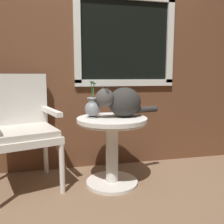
% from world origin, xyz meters
% --- Properties ---
extents(ground_plane, '(6.00, 6.00, 0.00)m').
position_xyz_m(ground_plane, '(0.00, 0.00, 0.00)').
color(ground_plane, '#7F6047').
extents(back_wall, '(4.00, 0.07, 2.60)m').
position_xyz_m(back_wall, '(0.02, 0.71, 1.30)').
color(back_wall, brown).
rests_on(back_wall, ground_plane).
extents(wicker_side_table, '(0.62, 0.62, 0.61)m').
position_xyz_m(wicker_side_table, '(0.17, 0.21, 0.42)').
color(wicker_side_table, silver).
rests_on(wicker_side_table, ground_plane).
extents(wicker_chair, '(0.69, 0.68, 0.99)m').
position_xyz_m(wicker_chair, '(-0.61, 0.36, 0.55)').
color(wicker_chair, silver).
rests_on(wicker_chair, ground_plane).
extents(cat, '(0.61, 0.32, 0.28)m').
position_xyz_m(cat, '(0.26, 0.23, 0.75)').
color(cat, '#33302D').
rests_on(cat, wicker_side_table).
extents(pewter_vase_with_ivy, '(0.13, 0.14, 0.31)m').
position_xyz_m(pewter_vase_with_ivy, '(0.00, 0.24, 0.70)').
color(pewter_vase_with_ivy, gray).
rests_on(pewter_vase_with_ivy, wicker_side_table).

